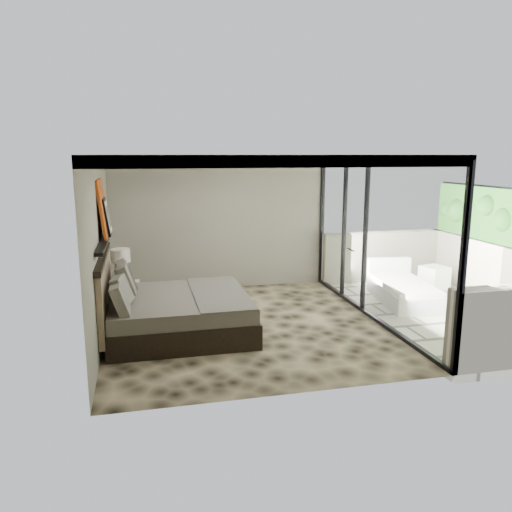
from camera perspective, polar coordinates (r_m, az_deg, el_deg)
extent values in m
plane|color=black|center=(8.40, -1.28, -7.96)|extent=(5.00, 5.00, 0.00)
cube|color=silver|center=(7.92, -1.37, 11.43)|extent=(4.50, 5.00, 0.02)
cube|color=gray|center=(10.47, -4.12, 3.80)|extent=(4.50, 0.02, 2.80)
cube|color=gray|center=(7.91, -17.42, 0.78)|extent=(0.02, 5.00, 2.80)
cube|color=white|center=(8.78, 13.22, 2.03)|extent=(0.08, 5.00, 2.80)
cube|color=#B8B19D|center=(9.86, 20.72, -6.13)|extent=(3.00, 5.00, 0.12)
cube|color=beige|center=(10.50, 27.10, -2.14)|extent=(0.30, 5.00, 1.10)
cube|color=black|center=(7.98, -16.98, 1.63)|extent=(0.12, 2.20, 0.05)
cube|color=black|center=(8.14, -8.64, -7.35)|extent=(2.20, 2.09, 0.38)
cube|color=#5D554D|center=(8.04, -8.70, -5.30)|extent=(2.14, 2.03, 0.23)
cube|color=#535148|center=(8.08, -4.27, -4.24)|extent=(0.84, 2.07, 0.03)
cube|color=#866B55|center=(7.98, -16.88, -4.01)|extent=(0.08, 2.19, 1.05)
cube|color=black|center=(9.39, -14.68, -4.59)|extent=(0.58, 0.58, 0.51)
cone|color=black|center=(9.33, -15.10, -2.48)|extent=(0.20, 0.20, 0.18)
cone|color=black|center=(9.29, -15.16, -1.42)|extent=(0.20, 0.20, 0.18)
cylinder|color=white|center=(9.24, -15.24, 0.06)|extent=(0.34, 0.34, 0.24)
cube|color=#B24E0F|center=(8.27, -17.13, 5.28)|extent=(0.13, 0.90, 0.90)
cube|color=black|center=(8.37, -16.66, 4.34)|extent=(0.11, 0.50, 0.60)
cube|color=white|center=(11.26, 19.69, -2.32)|extent=(0.58, 0.58, 0.48)
cube|color=silver|center=(10.06, 16.51, -4.21)|extent=(1.12, 1.88, 0.31)
cube|color=white|center=(10.01, 16.58, -3.11)|extent=(1.06, 1.77, 0.09)
cube|color=silver|center=(10.73, 14.96, -1.22)|extent=(0.90, 0.25, 0.39)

